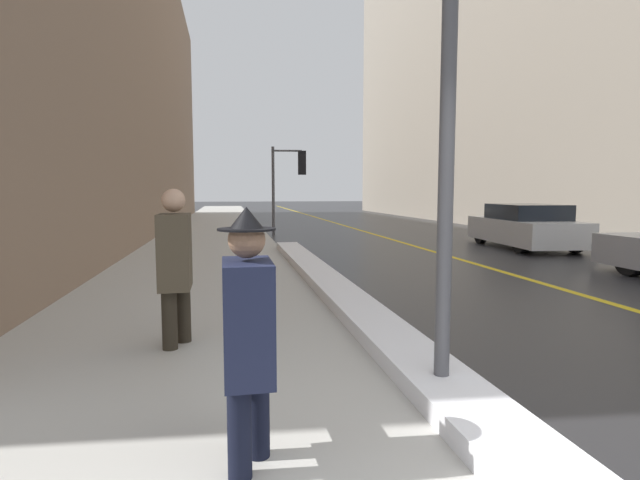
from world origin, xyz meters
name	(u,v)px	position (x,y,z in m)	size (l,w,h in m)	color
sidewalk_slab	(212,241)	(-2.00, 15.00, 0.01)	(4.00, 80.00, 0.01)	#B2AFA8
road_centre_stripe	(386,238)	(4.00, 15.00, 0.00)	(0.16, 80.00, 0.00)	gold
snow_bank_curb	(336,290)	(0.18, 5.69, 0.09)	(0.59, 13.41, 0.17)	white
building_facade_left	(85,70)	(-7.00, 20.00, 6.47)	(6.00, 36.00, 12.95)	#846B56
building_facade_right	(517,11)	(13.00, 22.00, 10.67)	(6.00, 36.00, 21.34)	gray
lamp_post	(449,51)	(0.17, 1.78, 2.67)	(0.28, 0.28, 4.41)	#515156
traffic_light_near	(292,172)	(0.95, 17.18, 2.38)	(1.31, 0.33, 3.31)	#515156
pedestrian_with_shoulder_bag	(248,329)	(-1.38, 1.01, 0.84)	(0.33, 0.68, 1.54)	black
pedestrian_nearside	(175,260)	(-2.03, 3.49, 0.92)	(0.32, 0.54, 1.66)	#2A241B
parked_car_white	(525,227)	(6.99, 11.25, 0.61)	(2.12, 4.29, 1.26)	silver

